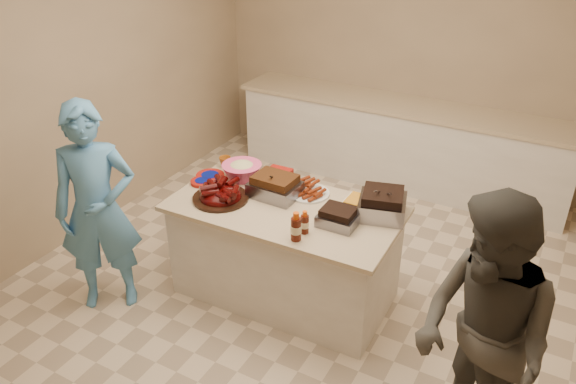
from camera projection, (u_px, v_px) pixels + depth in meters
The scene contains 19 objects.
room at pixel (305, 290), 4.56m from camera, with size 4.50×5.00×2.70m, color tan, non-canonical shape.
back_counter at pixel (399, 143), 6.04m from camera, with size 3.60×0.64×0.90m, color silver, non-canonical shape.
island at pixel (285, 293), 4.53m from camera, with size 1.70×0.90×0.81m, color silver, non-canonical shape.
rib_platter at pixel (221, 199), 4.24m from camera, with size 0.43×0.43×0.17m, color #3E0303, non-canonical shape.
pulled_pork_tray at pixel (275, 196), 4.29m from camera, with size 0.36×0.28×0.11m, color #47230F.
brisket_tray at pixel (338, 224), 3.92m from camera, with size 0.27×0.22×0.08m, color black.
roasting_pan at pixel (381, 215), 4.04m from camera, with size 0.33×0.33×0.13m, color gray.
coleslaw_bowl at pixel (242, 179), 4.53m from camera, with size 0.32×0.32×0.22m, color #E94A81, non-canonical shape.
sausage_plate at pixel (309, 194), 4.31m from camera, with size 0.32×0.32×0.05m, color silver.
mac_cheese_dish at pixel (364, 209), 4.11m from camera, with size 0.29×0.22×0.08m, color orange.
bbq_bottle_a at pixel (296, 240), 3.76m from camera, with size 0.07×0.07×0.21m, color #411209.
bbq_bottle_b at pixel (305, 233), 3.83m from camera, with size 0.06×0.06×0.17m, color #411209.
mustard_bottle at pixel (277, 194), 4.31m from camera, with size 0.04×0.04×0.12m, color yellow.
sauce_bowl at pixel (277, 194), 4.31m from camera, with size 0.15×0.05×0.15m, color silver.
plate_stack_large at pixel (210, 178), 4.55m from camera, with size 0.23×0.23×0.03m, color maroon.
plate_stack_small at pixel (202, 183), 4.47m from camera, with size 0.18×0.18×0.03m, color maroon.
plastic_cup at pixel (225, 167), 4.72m from camera, with size 0.10×0.09×0.10m, color #9C5316.
basket_stack at pixel (279, 180), 4.51m from camera, with size 0.19×0.14×0.09m, color maroon.
guest_blue at pixel (114, 298), 4.47m from camera, with size 0.60×1.64×0.39m, color #4E8EC7.
Camera 1 is at (1.62, -3.23, 2.90)m, focal length 35.00 mm.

